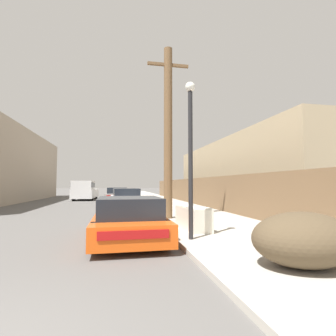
{
  "coord_description": "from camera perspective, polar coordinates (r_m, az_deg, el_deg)",
  "views": [
    {
      "loc": [
        1.7,
        -1.86,
        1.53
      ],
      "look_at": [
        4.04,
        10.19,
        2.3
      ],
      "focal_mm": 28.0,
      "sensor_mm": 36.0,
      "label": 1
    }
  ],
  "objects": [
    {
      "name": "brush_pile",
      "position": [
        5.22,
        27.36,
        -13.6
      ],
      "size": [
        1.79,
        1.44,
        0.93
      ],
      "color": "brown",
      "rests_on": "sidewalk_curb"
    },
    {
      "name": "parked_sports_car_red",
      "position": [
        7.46,
        -8.55,
        -11.13
      ],
      "size": [
        1.93,
        4.08,
        1.18
      ],
      "rotation": [
        0.0,
        0.0,
        0.01
      ],
      "color": "#E05114",
      "rests_on": "ground"
    },
    {
      "name": "discarded_fridge",
      "position": [
        8.34,
        5.47,
        -10.79
      ],
      "size": [
        0.78,
        1.69,
        0.75
      ],
      "rotation": [
        0.0,
        0.0,
        0.1
      ],
      "color": "silver",
      "rests_on": "sidewalk_curb"
    },
    {
      "name": "pickup_truck",
      "position": [
        27.28,
        -17.67,
        -4.68
      ],
      "size": [
        2.16,
        5.71,
        1.87
      ],
      "rotation": [
        0.0,
        0.0,
        3.1
      ],
      "color": "silver",
      "rests_on": "ground"
    },
    {
      "name": "street_lamp",
      "position": [
        6.95,
        4.91,
        4.93
      ],
      "size": [
        0.26,
        0.26,
        4.15
      ],
      "color": "#232326",
      "rests_on": "sidewalk_curb"
    },
    {
      "name": "sidewalk_curb",
      "position": [
        25.65,
        -2.92,
        -6.88
      ],
      "size": [
        4.2,
        63.0,
        0.12
      ],
      "primitive_type": "cube",
      "color": "#ADA89E",
      "rests_on": "ground"
    },
    {
      "name": "utility_pole",
      "position": [
        11.3,
        0.02,
        8.31
      ],
      "size": [
        1.8,
        0.36,
        7.33
      ],
      "color": "brown",
      "rests_on": "sidewalk_curb"
    },
    {
      "name": "car_parked_mid",
      "position": [
        16.78,
        -9.2,
        -6.71
      ],
      "size": [
        1.96,
        4.59,
        1.29
      ],
      "rotation": [
        0.0,
        0.0,
        0.05
      ],
      "color": "silver",
      "rests_on": "ground"
    },
    {
      "name": "car_parked_far",
      "position": [
        23.84,
        -10.91,
        -5.79
      ],
      "size": [
        2.15,
        4.76,
        1.26
      ],
      "rotation": [
        0.0,
        0.0,
        -0.07
      ],
      "color": "gray",
      "rests_on": "ground"
    },
    {
      "name": "building_right_house",
      "position": [
        21.85,
        17.6,
        -1.05
      ],
      "size": [
        6.0,
        19.65,
        4.87
      ],
      "primitive_type": "cube",
      "color": "tan",
      "rests_on": "ground"
    },
    {
      "name": "wooden_fence",
      "position": [
        19.69,
        5.42,
        -4.98
      ],
      "size": [
        0.08,
        30.8,
        1.86
      ],
      "primitive_type": "cube",
      "color": "brown",
      "rests_on": "sidewalk_curb"
    }
  ]
}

